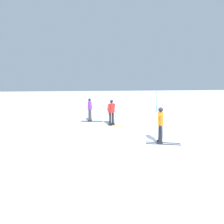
{
  "coord_description": "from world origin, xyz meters",
  "views": [
    {
      "loc": [
        -4.0,
        -10.43,
        2.85
      ],
      "look_at": [
        -1.17,
        4.02,
        0.9
      ],
      "focal_mm": 36.14,
      "sensor_mm": 36.0,
      "label": 1
    }
  ],
  "objects_px": {
    "skier_orange": "(160,124)",
    "skier_red": "(111,111)",
    "trail_marker_pole": "(157,102)",
    "skier_purple": "(90,109)"
  },
  "relations": [
    {
      "from": "skier_orange",
      "to": "skier_red",
      "type": "xyz_separation_m",
      "value": [
        -1.39,
        4.84,
        0.04
      ]
    },
    {
      "from": "trail_marker_pole",
      "to": "skier_red",
      "type": "bearing_deg",
      "value": -133.03
    },
    {
      "from": "skier_red",
      "to": "trail_marker_pole",
      "type": "xyz_separation_m",
      "value": [
        5.64,
        6.05,
        0.02
      ]
    },
    {
      "from": "skier_orange",
      "to": "skier_red",
      "type": "bearing_deg",
      "value": 106.08
    },
    {
      "from": "skier_orange",
      "to": "skier_red",
      "type": "relative_size",
      "value": 1.0
    },
    {
      "from": "trail_marker_pole",
      "to": "skier_orange",
      "type": "bearing_deg",
      "value": -111.32
    },
    {
      "from": "skier_red",
      "to": "skier_orange",
      "type": "bearing_deg",
      "value": -73.92
    },
    {
      "from": "skier_orange",
      "to": "trail_marker_pole",
      "type": "xyz_separation_m",
      "value": [
        4.25,
        10.88,
        0.05
      ]
    },
    {
      "from": "skier_purple",
      "to": "skier_red",
      "type": "height_order",
      "value": "same"
    },
    {
      "from": "skier_orange",
      "to": "skier_purple",
      "type": "height_order",
      "value": "same"
    }
  ]
}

